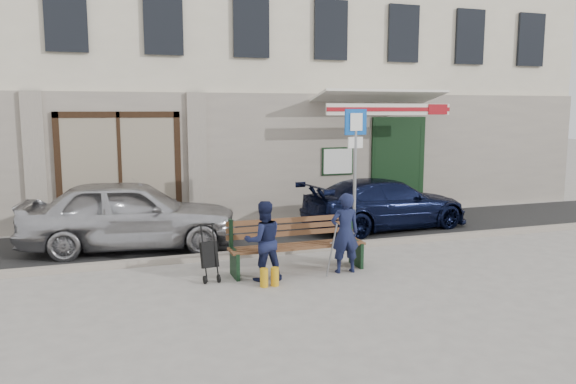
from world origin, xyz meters
name	(u,v)px	position (x,y,z in m)	size (l,w,h in m)	color
ground	(328,273)	(0.00, 0.00, 0.00)	(80.00, 80.00, 0.00)	#9E9991
asphalt_lane	(274,235)	(0.00, 3.10, 0.01)	(60.00, 3.20, 0.01)	#282828
curb	(299,249)	(0.00, 1.50, 0.06)	(60.00, 0.18, 0.12)	#9E9384
building	(221,36)	(0.01, 8.45, 4.97)	(20.00, 8.27, 10.00)	beige
car_silver	(131,214)	(-3.10, 2.82, 0.72)	(1.70, 4.23, 1.44)	#A9A9AE
car_navy	(386,204)	(2.72, 2.98, 0.59)	(1.66, 4.09, 1.19)	black
parking_sign	(355,154)	(1.30, 1.71, 1.89)	(0.52, 0.12, 2.81)	gray
bench	(295,246)	(-0.51, 0.29, 0.46)	(2.40, 1.17, 0.98)	brown
man	(345,233)	(0.29, -0.04, 0.69)	(0.51, 0.33, 1.39)	#141A39
woman	(263,241)	(-1.16, -0.02, 0.66)	(0.64, 0.50, 1.32)	#151B3C
stroller	(209,256)	(-2.01, 0.25, 0.41)	(0.30, 0.40, 0.93)	black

